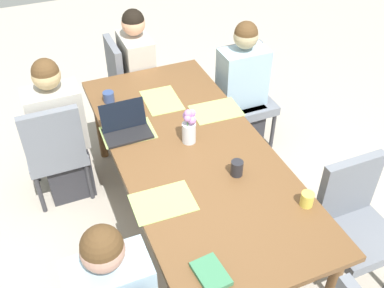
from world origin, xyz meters
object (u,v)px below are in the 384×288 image
(coffee_mug_centre_left, at_px, (109,97))
(coffee_mug_near_left, at_px, (237,168))
(laptop_far_left_far, at_px, (126,128))
(coffee_mug_near_right, at_px, (307,199))
(person_near_right_near, at_px, (241,94))
(person_head_right_left_near, at_px, (138,80))
(chair_near_right_near, at_px, (243,91))
(chair_far_left_far, at_px, (55,148))
(dining_table, at_px, (192,158))
(person_far_left_far, at_px, (61,137))
(chair_near_right_mid, at_px, (354,219))
(book_red_cover, at_px, (211,274))
(flower_vase, at_px, (189,126))
(chair_head_right_left_near, at_px, (129,81))

(coffee_mug_centre_left, bearing_deg, coffee_mug_near_left, -154.54)
(laptop_far_left_far, relative_size, coffee_mug_near_right, 3.63)
(person_near_right_near, xyz_separation_m, coffee_mug_near_right, (-1.48, 0.37, 0.26))
(person_head_right_left_near, distance_m, chair_near_right_near, 0.96)
(chair_far_left_far, bearing_deg, dining_table, -129.63)
(laptop_far_left_far, relative_size, coffee_mug_centre_left, 3.76)
(dining_table, height_order, person_far_left_far, person_far_left_far)
(person_near_right_near, distance_m, chair_near_right_mid, 1.53)
(coffee_mug_near_left, bearing_deg, dining_table, 26.84)
(chair_near_right_near, distance_m, person_near_right_near, 0.10)
(person_near_right_near, height_order, chair_near_right_mid, person_near_right_near)
(person_far_left_far, bearing_deg, coffee_mug_near_left, -139.30)
(book_red_cover, bearing_deg, coffee_mug_near_right, -77.98)
(coffee_mug_near_right, height_order, book_red_cover, coffee_mug_near_right)
(chair_far_left_far, bearing_deg, flower_vase, -125.00)
(laptop_far_left_far, height_order, coffee_mug_centre_left, laptop_far_left_far)
(person_near_right_near, height_order, coffee_mug_centre_left, person_near_right_near)
(person_far_left_far, height_order, coffee_mug_centre_left, person_far_left_far)
(flower_vase, height_order, coffee_mug_centre_left, flower_vase)
(dining_table, relative_size, coffee_mug_near_left, 22.48)
(chair_head_right_left_near, height_order, person_far_left_far, person_far_left_far)
(chair_far_left_far, bearing_deg, chair_head_right_left_near, -47.46)
(laptop_far_left_far, bearing_deg, person_head_right_left_near, -20.70)
(person_far_left_far, bearing_deg, book_red_cover, -164.07)
(chair_near_right_near, bearing_deg, coffee_mug_centre_left, 93.21)
(person_near_right_near, bearing_deg, book_red_cover, 147.74)
(coffee_mug_near_right, bearing_deg, person_head_right_left_near, 10.61)
(chair_head_right_left_near, relative_size, flower_vase, 3.51)
(chair_far_left_far, distance_m, chair_near_right_mid, 2.17)
(chair_head_right_left_near, xyz_separation_m, coffee_mug_centre_left, (-0.63, 0.32, 0.28))
(flower_vase, bearing_deg, coffee_mug_near_right, -153.60)
(person_far_left_far, xyz_separation_m, coffee_mug_centre_left, (0.02, -0.41, 0.26))
(person_far_left_far, xyz_separation_m, person_near_right_near, (0.01, -1.56, 0.00))
(person_near_right_near, distance_m, laptop_far_left_far, 1.24)
(person_far_left_far, xyz_separation_m, flower_vase, (-0.67, -0.79, 0.34))
(dining_table, xyz_separation_m, coffee_mug_near_right, (-0.71, -0.42, 0.11))
(coffee_mug_near_right, relative_size, book_red_cover, 0.44)
(person_head_right_left_near, bearing_deg, chair_far_left_far, 127.55)
(book_red_cover, bearing_deg, chair_far_left_far, 13.17)
(person_far_left_far, bearing_deg, chair_far_left_far, 141.24)
(chair_head_right_left_near, distance_m, chair_far_left_far, 1.07)
(person_near_right_near, bearing_deg, chair_head_right_left_near, 52.41)
(dining_table, distance_m, laptop_far_left_far, 0.50)
(dining_table, distance_m, person_far_left_far, 1.10)
(person_far_left_far, height_order, chair_near_right_mid, person_far_left_far)
(person_head_right_left_near, bearing_deg, coffee_mug_near_right, -169.39)
(chair_near_right_near, bearing_deg, chair_far_left_far, 95.38)
(person_near_right_near, bearing_deg, chair_near_right_near, -38.76)
(person_near_right_near, relative_size, coffee_mug_near_right, 13.55)
(dining_table, xyz_separation_m, coffee_mug_near_left, (-0.32, -0.16, 0.12))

